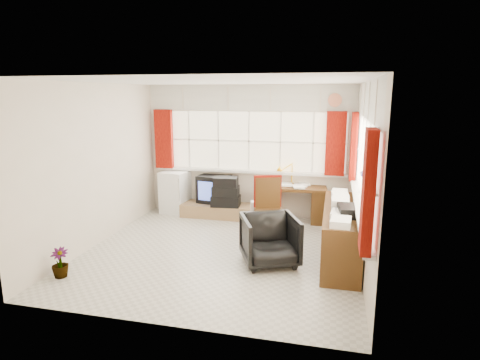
% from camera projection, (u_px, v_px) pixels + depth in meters
% --- Properties ---
extents(ground, '(4.00, 4.00, 0.00)m').
position_uv_depth(ground, '(221.00, 252.00, 6.01)').
color(ground, beige).
rests_on(ground, ground).
extents(room_walls, '(4.00, 4.00, 4.00)m').
position_uv_depth(room_walls, '(220.00, 153.00, 5.70)').
color(room_walls, beige).
rests_on(room_walls, ground).
extents(window_back, '(3.70, 0.12, 3.60)m').
position_uv_depth(window_back, '(249.00, 168.00, 7.66)').
color(window_back, '#F5E7C2').
rests_on(window_back, room_walls).
extents(window_right, '(0.12, 3.70, 3.60)m').
position_uv_depth(window_right, '(360.00, 199.00, 5.38)').
color(window_right, '#F5E7C2').
rests_on(window_right, room_walls).
extents(curtains, '(3.83, 3.83, 1.15)m').
position_uv_depth(curtains, '(292.00, 150.00, 6.38)').
color(curtains, '#9B1B08').
rests_on(curtains, room_walls).
extents(overhead_cabinets, '(3.98, 3.98, 0.48)m').
position_uv_depth(overhead_cabinets, '(297.00, 99.00, 6.25)').
color(overhead_cabinets, silver).
rests_on(overhead_cabinets, room_walls).
extents(desk, '(1.19, 0.64, 0.70)m').
position_uv_depth(desk, '(294.00, 201.00, 7.45)').
color(desk, '#4D3112').
rests_on(desk, ground).
extents(desk_lamp, '(0.14, 0.12, 0.40)m').
position_uv_depth(desk_lamp, '(292.00, 170.00, 7.49)').
color(desk_lamp, '#FFBA0A').
rests_on(desk_lamp, desk).
extents(task_chair, '(0.57, 0.59, 1.07)m').
position_uv_depth(task_chair, '(269.00, 208.00, 6.32)').
color(task_chair, black).
rests_on(task_chair, ground).
extents(office_chair, '(0.97, 0.99, 0.69)m').
position_uv_depth(office_chair, '(270.00, 240.00, 5.56)').
color(office_chair, black).
rests_on(office_chair, ground).
extents(radiator, '(0.44, 0.27, 0.61)m').
position_uv_depth(radiator, '(266.00, 222.00, 6.62)').
color(radiator, white).
rests_on(radiator, ground).
extents(credenza, '(0.50, 2.00, 0.85)m').
position_uv_depth(credenza, '(341.00, 232.00, 5.73)').
color(credenza, '#4D3112').
rests_on(credenza, ground).
extents(file_tray, '(0.36, 0.43, 0.13)m').
position_uv_depth(file_tray, '(351.00, 211.00, 5.29)').
color(file_tray, black).
rests_on(file_tray, credenza).
extents(tv_bench, '(1.40, 0.50, 0.25)m').
position_uv_depth(tv_bench, '(218.00, 210.00, 7.75)').
color(tv_bench, olive).
rests_on(tv_bench, ground).
extents(crt_tv, '(0.67, 0.63, 0.53)m').
position_uv_depth(crt_tv, '(215.00, 188.00, 7.84)').
color(crt_tv, black).
rests_on(crt_tv, tv_bench).
extents(hifi_stack, '(0.56, 0.38, 0.56)m').
position_uv_depth(hifi_stack, '(226.00, 192.00, 7.54)').
color(hifi_stack, black).
rests_on(hifi_stack, tv_bench).
extents(mini_fridge, '(0.55, 0.56, 0.83)m').
position_uv_depth(mini_fridge, '(175.00, 192.00, 7.97)').
color(mini_fridge, white).
rests_on(mini_fridge, ground).
extents(spray_bottle_a, '(0.15, 0.15, 0.33)m').
position_uv_depth(spray_bottle_a, '(253.00, 215.00, 7.30)').
color(spray_bottle_a, silver).
rests_on(spray_bottle_a, ground).
extents(spray_bottle_b, '(0.11, 0.11, 0.19)m').
position_uv_depth(spray_bottle_b, '(259.00, 226.00, 6.93)').
color(spray_bottle_b, '#90D7D3').
rests_on(spray_bottle_b, ground).
extents(flower_vase, '(0.28, 0.28, 0.39)m').
position_uv_depth(flower_vase, '(60.00, 263.00, 5.17)').
color(flower_vase, black).
rests_on(flower_vase, ground).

